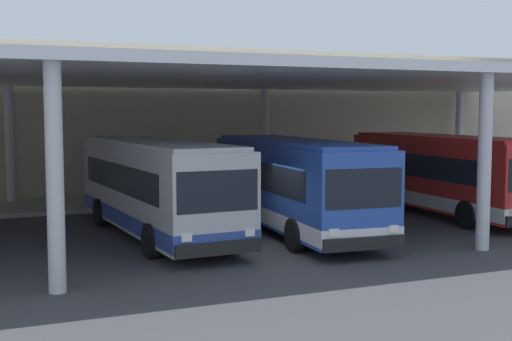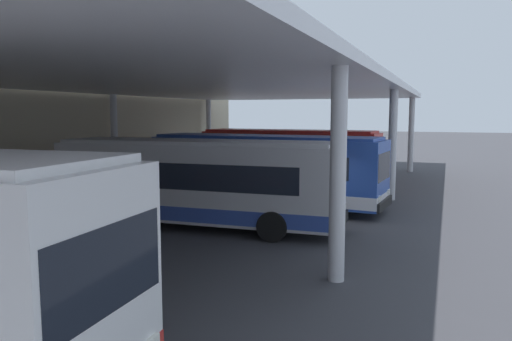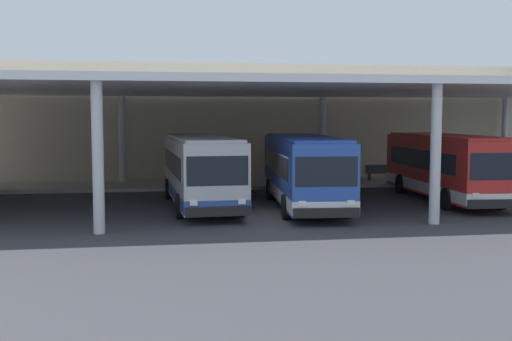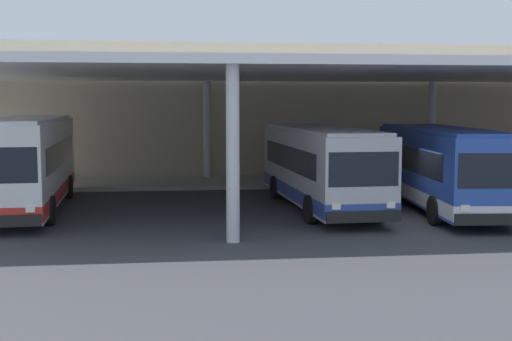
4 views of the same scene
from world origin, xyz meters
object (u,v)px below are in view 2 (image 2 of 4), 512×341
Objects in this scene: bus_middle_bay at (265,170)px; bus_far_bay at (289,156)px; bus_second_bay at (197,182)px; trash_bin at (198,163)px; bench_waiting at (168,168)px.

bus_far_bay is at bearing 9.36° from bus_middle_bay.
bus_second_bay is 1.00× the size of bus_middle_bay.
bus_second_bay is 10.86× the size of trash_bin.
bus_far_bay is (11.84, 0.25, 0.00)m from bus_second_bay.
bus_far_bay reaches higher than trash_bin.
bus_second_bay reaches higher than bench_waiting.
bench_waiting is at bearing 92.03° from bus_far_bay.
bench_waiting is (7.02, 9.28, -0.99)m from bus_middle_bay.
bus_second_bay is at bearing -151.91° from trash_bin.
bus_middle_bay is 1.00× the size of bus_far_bay.
bus_second_bay is 14.28m from bench_waiting.
bus_middle_bay reaches higher than bench_waiting.
bus_far_bay is at bearing -87.97° from bench_waiting.
bus_second_bay is 16.89m from trash_bin.
bus_middle_bay is at bearing -11.87° from bus_second_bay.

